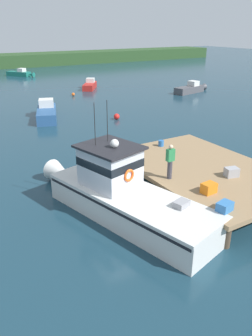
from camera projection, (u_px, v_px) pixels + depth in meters
The scene contains 15 objects.
ground_plane at pixel (120, 214), 14.72m from camera, with size 200.00×200.00×0.00m, color #193847.
dock at pixel (203, 169), 16.57m from camera, with size 6.00×9.00×1.20m.
main_fishing_boat at pixel (121, 193), 14.35m from camera, with size 4.47×9.94×4.80m.
crate_stack_near_edge at pixel (209, 188), 13.87m from camera, with size 0.60×0.44×0.44m, color orange.
crate_single_by_cleat at pixel (225, 207), 12.51m from camera, with size 0.60×0.44×0.36m, color #3370B2.
crate_single_far at pixel (232, 172), 15.40m from camera, with size 0.60×0.44×0.42m, color #9E9EA3.
bait_bucket at pixel (161, 143), 19.33m from camera, with size 0.32×0.32×0.34m, color #2866B2.
deckhand_by_the_boat at pixel (170, 161), 14.95m from camera, with size 0.36×0.22×1.63m.
moored_boat_outer_mooring at pixel (20, 73), 55.04m from camera, with size 3.86×4.66×1.29m.
moored_boat_near_channel at pixel (90, 85), 44.22m from camera, with size 3.68×4.77×1.29m.
moored_boat_far_right at pixel (191, 89), 41.49m from camera, with size 5.53×2.25×1.38m.
moored_boat_off_the_point at pixel (47, 112), 29.96m from camera, with size 3.28×6.33×1.60m.
mooring_buoy_inshore at pixel (92, 146), 22.55m from camera, with size 0.35×0.35×0.35m, color #EA5B19.
mooring_buoy_outer at pixel (117, 117), 29.51m from camera, with size 0.52×0.52×0.52m, color red.
mooring_buoy_channel_marker at pixel (73, 94), 39.54m from camera, with size 0.38×0.38×0.38m, color #EA5B19.
Camera 1 is at (-6.31, -11.09, 7.62)m, focal length 35.68 mm.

